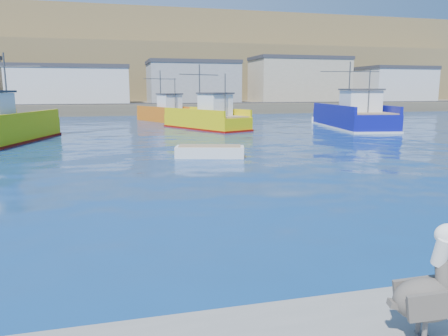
# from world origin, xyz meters

# --- Properties ---
(ground) EXTENTS (260.00, 260.00, 0.00)m
(ground) POSITION_xyz_m (0.00, 0.00, 0.00)
(ground) COLOR #071755
(ground) RESTS_ON ground
(dock_bollards) EXTENTS (36.20, 0.20, 0.30)m
(dock_bollards) POSITION_xyz_m (0.60, -3.40, 0.65)
(dock_bollards) COLOR #4C4C4C
(dock_bollards) RESTS_ON dock
(far_shore) EXTENTS (200.00, 81.00, 24.00)m
(far_shore) POSITION_xyz_m (0.00, 109.20, 8.98)
(far_shore) COLOR brown
(far_shore) RESTS_ON ground
(trawler_yellow_b) EXTENTS (7.47, 10.57, 6.36)m
(trawler_yellow_b) POSITION_xyz_m (5.24, 33.05, 0.98)
(trawler_yellow_b) COLOR #DBC609
(trawler_yellow_b) RESTS_ON ground
(trawler_blue) EXTENTS (6.62, 13.45, 6.72)m
(trawler_blue) POSITION_xyz_m (19.72, 30.42, 1.13)
(trawler_blue) COLOR navy
(trawler_blue) RESTS_ON ground
(boat_orange) EXTENTS (6.27, 9.09, 6.11)m
(boat_orange) POSITION_xyz_m (2.52, 44.39, 1.04)
(boat_orange) COLOR #CF6010
(boat_orange) RESTS_ON ground
(skiff_mid) EXTENTS (4.11, 2.38, 0.85)m
(skiff_mid) POSITION_xyz_m (1.45, 15.10, 0.27)
(skiff_mid) COLOR silver
(skiff_mid) RESTS_ON ground
(skiff_far) EXTENTS (4.09, 4.19, 0.94)m
(skiff_far) POSITION_xyz_m (20.58, 38.43, 0.30)
(skiff_far) COLOR silver
(skiff_far) RESTS_ON ground
(pelican) EXTENTS (1.31, 0.73, 1.62)m
(pelican) POSITION_xyz_m (0.09, -4.48, 1.19)
(pelican) COLOR #595451
(pelican) RESTS_ON dock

